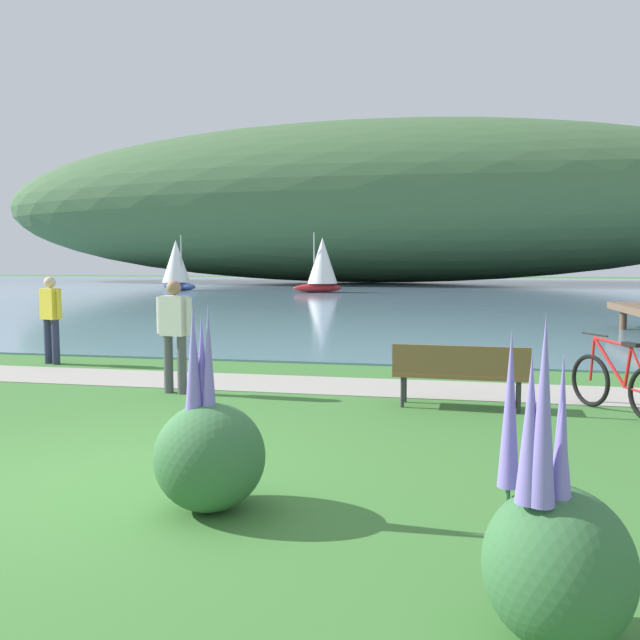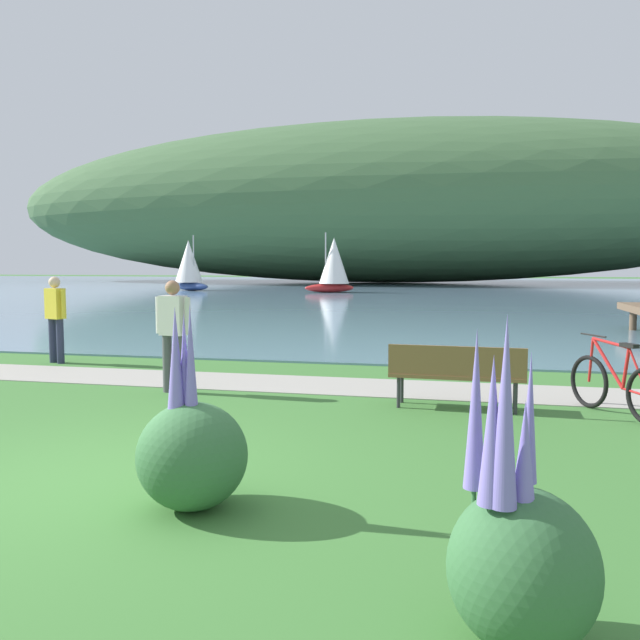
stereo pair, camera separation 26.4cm
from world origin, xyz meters
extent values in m
plane|color=#3D7533|center=(0.00, 0.00, 0.00)|extent=(200.00, 200.00, 0.00)
cube|color=#6B8EA8|center=(0.00, 47.13, 0.02)|extent=(180.00, 80.00, 0.04)
ellipsoid|color=#42663D|center=(-5.17, 62.55, 8.20)|extent=(82.33, 28.00, 16.32)
cube|color=#A39E93|center=(0.00, 4.93, 0.01)|extent=(60.00, 1.50, 0.01)
cube|color=brown|center=(3.19, 3.72, 0.45)|extent=(1.82, 0.55, 0.05)
cube|color=brown|center=(3.18, 3.51, 0.68)|extent=(1.80, 0.11, 0.40)
cylinder|color=#2D2D33|center=(2.43, 3.92, 0.23)|extent=(0.05, 0.05, 0.45)
cylinder|color=#2D2D33|center=(3.96, 3.86, 0.23)|extent=(0.05, 0.05, 0.45)
cylinder|color=#2D2D33|center=(2.42, 3.59, 0.23)|extent=(0.05, 0.05, 0.45)
cylinder|color=#2D2D33|center=(3.95, 3.52, 0.23)|extent=(0.05, 0.05, 0.45)
torus|color=black|center=(4.95, 4.16, 0.36)|extent=(0.41, 0.66, 0.72)
cylinder|color=red|center=(5.11, 3.87, 0.67)|extent=(0.34, 0.55, 0.61)
cylinder|color=red|center=(5.13, 3.83, 0.94)|extent=(0.36, 0.59, 0.09)
cylinder|color=red|center=(5.28, 3.58, 0.65)|extent=(0.10, 0.13, 0.54)
cylinder|color=red|center=(5.36, 3.43, 0.37)|extent=(0.24, 0.39, 0.05)
cylinder|color=red|center=(4.96, 4.14, 0.66)|extent=(0.07, 0.09, 0.60)
cube|color=black|center=(5.30, 3.55, 0.94)|extent=(0.21, 0.26, 0.05)
cylinder|color=black|center=(4.97, 4.12, 1.00)|extent=(0.26, 0.43, 0.02)
cylinder|color=#282D47|center=(-4.72, 6.15, 0.44)|extent=(0.14, 0.14, 0.88)
cylinder|color=#282D47|center=(-4.49, 6.07, 0.44)|extent=(0.14, 0.14, 0.88)
cube|color=yellow|center=(-4.60, 6.11, 1.18)|extent=(0.43, 0.34, 0.60)
sphere|color=beige|center=(-4.60, 6.11, 1.60)|extent=(0.22, 0.22, 0.22)
cylinder|color=yellow|center=(-4.85, 6.20, 1.18)|extent=(0.09, 0.09, 0.56)
cylinder|color=yellow|center=(-4.36, 6.03, 1.18)|extent=(0.09, 0.09, 0.56)
cylinder|color=#4C4C51|center=(-1.15, 3.90, 0.44)|extent=(0.14, 0.14, 0.88)
cylinder|color=#4C4C51|center=(-0.91, 3.86, 0.44)|extent=(0.14, 0.14, 0.88)
cube|color=silver|center=(-1.03, 3.88, 1.18)|extent=(0.41, 0.28, 0.60)
sphere|color=#9E7051|center=(-1.03, 3.88, 1.60)|extent=(0.22, 0.22, 0.22)
cylinder|color=silver|center=(-1.28, 3.93, 1.18)|extent=(0.09, 0.09, 0.56)
cylinder|color=silver|center=(-0.77, 3.84, 1.18)|extent=(0.09, 0.09, 0.56)
ellipsoid|color=#386B3D|center=(3.60, -1.83, 0.41)|extent=(0.76, 0.76, 0.83)
cylinder|color=#386B3D|center=(3.43, -1.95, 0.72)|extent=(0.02, 0.02, 0.12)
cone|color=#8470D1|center=(3.43, -1.95, 1.15)|extent=(0.13, 0.13, 0.74)
cylinder|color=#386B3D|center=(3.59, -1.91, 0.72)|extent=(0.02, 0.02, 0.12)
cone|color=#8470D1|center=(3.59, -1.91, 1.04)|extent=(0.11, 0.11, 0.52)
cylinder|color=#386B3D|center=(3.35, -1.73, 0.72)|extent=(0.02, 0.02, 0.12)
cone|color=#8470D1|center=(3.35, -1.73, 1.21)|extent=(0.11, 0.11, 0.84)
cylinder|color=#386B3D|center=(3.64, -1.58, 0.72)|extent=(0.02, 0.02, 0.12)
cone|color=#8470D1|center=(3.64, -1.58, 1.14)|extent=(0.09, 0.09, 0.71)
cylinder|color=#386B3D|center=(3.49, -1.98, 0.72)|extent=(0.02, 0.02, 0.12)
cone|color=#8470D1|center=(3.49, -1.98, 1.25)|extent=(0.14, 0.14, 0.94)
ellipsoid|color=#386B3D|center=(1.19, -0.44, 0.43)|extent=(0.88, 0.88, 0.86)
cylinder|color=#386B3D|center=(1.20, -0.47, 0.75)|extent=(0.02, 0.02, 0.12)
cone|color=#8470D1|center=(1.20, -0.47, 1.23)|extent=(0.11, 0.11, 0.84)
cylinder|color=#386B3D|center=(1.19, -0.44, 0.75)|extent=(0.02, 0.02, 0.12)
cone|color=#8470D1|center=(1.19, -0.44, 1.11)|extent=(0.10, 0.10, 0.60)
cylinder|color=#386B3D|center=(1.08, -0.49, 0.75)|extent=(0.02, 0.02, 0.12)
cone|color=#8470D1|center=(1.08, -0.49, 1.22)|extent=(0.14, 0.14, 0.82)
cylinder|color=#386B3D|center=(1.13, -0.43, 0.75)|extent=(0.02, 0.02, 0.12)
cone|color=#8470D1|center=(1.13, -0.43, 1.19)|extent=(0.11, 0.11, 0.76)
ellipsoid|color=#B22323|center=(-5.77, 37.81, 0.34)|extent=(3.49, 2.48, 0.60)
cylinder|color=#B2B2B2|center=(-6.01, 37.68, 2.36)|extent=(0.09, 0.09, 3.44)
cone|color=white|center=(-5.49, 37.96, 2.19)|extent=(2.77, 2.77, 3.10)
ellipsoid|color=navy|center=(-16.25, 38.81, 0.34)|extent=(3.46, 2.42, 0.60)
cylinder|color=#B2B2B2|center=(-16.01, 38.69, 2.34)|extent=(0.09, 0.09, 3.41)
cone|color=white|center=(-16.53, 38.96, 2.17)|extent=(2.73, 2.73, 3.07)
cylinder|color=brown|center=(8.04, 15.13, 0.30)|extent=(0.20, 0.20, 0.60)
camera|label=1|loc=(3.04, -5.18, 1.95)|focal=36.32mm
camera|label=2|loc=(3.29, -5.13, 1.95)|focal=36.32mm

